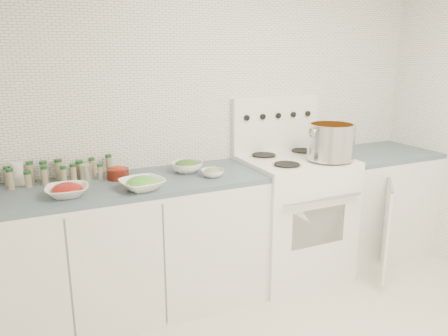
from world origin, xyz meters
TOP-DOWN VIEW (x-y plane):
  - room_walls at (0.00, 0.00)m, footprint 3.54×3.04m
  - counter_left at (-0.82, 1.19)m, footprint 1.85×0.62m
  - stove at (0.48, 1.19)m, footprint 0.76×0.70m
  - counter_right at (1.30, 1.19)m, footprint 0.89×0.92m
  - stock_pot at (0.66, 1.00)m, footprint 0.36×0.34m
  - bowl_tomato at (-1.16, 1.07)m, footprint 0.27×0.27m
  - bowl_snowpea at (-0.73, 1.00)m, footprint 0.30×0.30m
  - bowl_broccoli at (-0.35, 1.27)m, footprint 0.27×0.27m
  - bowl_zucchini at (-0.24, 1.09)m, footprint 0.18×0.18m
  - bowl_pepper at (-0.82, 1.29)m, footprint 0.14×0.14m
  - salt_canister at (-1.40, 1.44)m, footprint 0.08×0.08m
  - tin_can at (-1.01, 1.36)m, footprint 0.10×0.10m
  - spice_cluster at (-1.22, 1.40)m, footprint 0.77×0.16m

SIDE VIEW (x-z plane):
  - counter_right at x=1.30m, z-range 0.00..0.90m
  - counter_left at x=-0.82m, z-range 0.00..0.90m
  - stove at x=0.48m, z-range -0.18..1.18m
  - bowl_zucchini at x=-0.24m, z-range 0.90..0.96m
  - bowl_tomato at x=-1.16m, z-range 0.89..0.97m
  - bowl_snowpea at x=-0.73m, z-range 0.89..0.98m
  - bowl_broccoli at x=-0.35m, z-range 0.90..0.99m
  - bowl_pepper at x=-0.82m, z-range 0.90..0.98m
  - tin_can at x=-1.01m, z-range 0.90..1.00m
  - spice_cluster at x=-1.22m, z-range 0.89..1.03m
  - salt_canister at x=-1.40m, z-range 0.90..1.04m
  - stock_pot at x=0.66m, z-range 0.96..1.21m
  - room_walls at x=0.00m, z-range 0.30..2.82m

